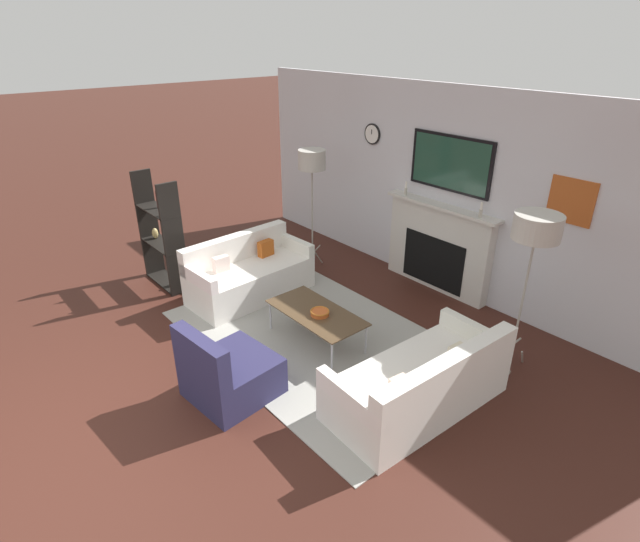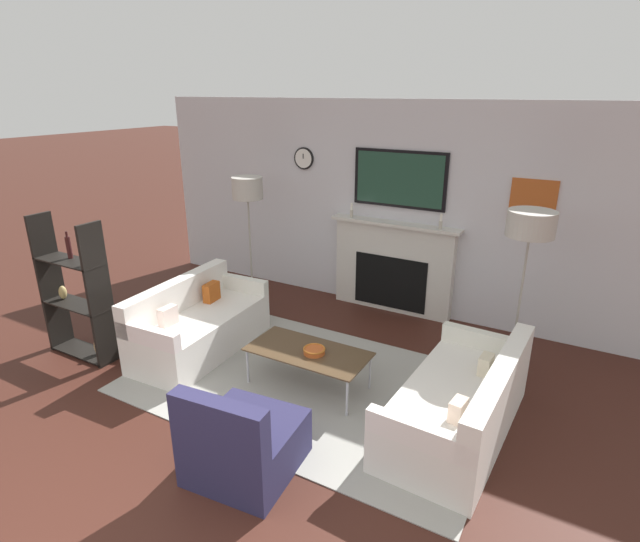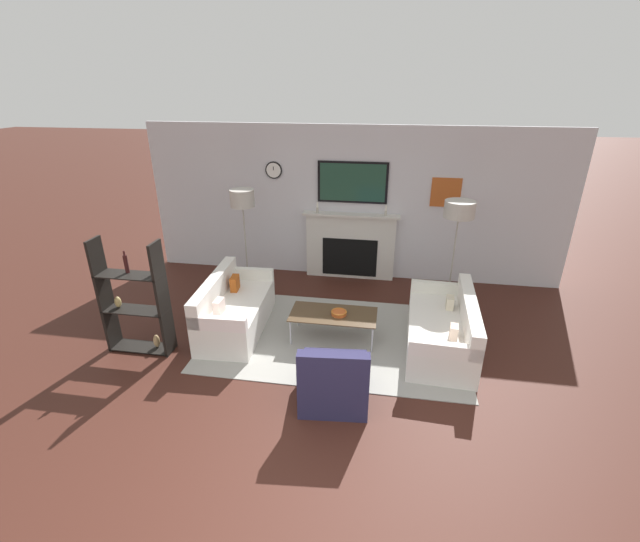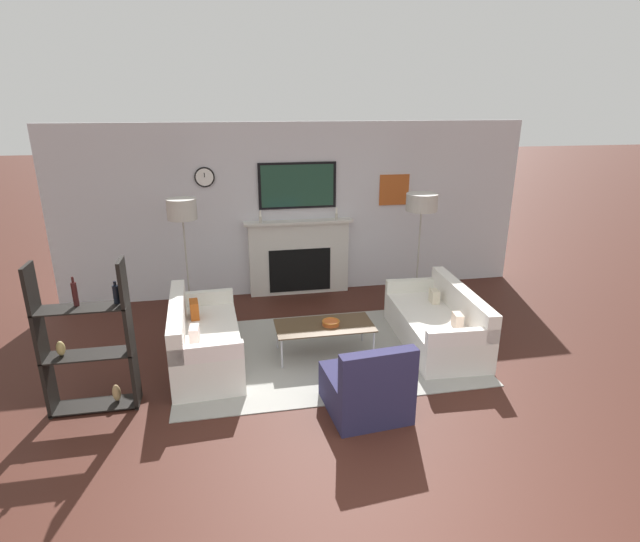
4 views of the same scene
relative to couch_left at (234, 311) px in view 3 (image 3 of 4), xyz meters
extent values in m
plane|color=#3D1D15|center=(1.48, -2.85, -0.30)|extent=(60.00, 60.00, 0.00)
cube|color=silver|center=(1.48, 2.25, 1.05)|extent=(7.40, 0.07, 2.70)
cube|color=beige|center=(1.48, 2.13, 0.29)|extent=(1.59, 0.16, 1.17)
cube|color=black|center=(1.48, 2.05, 0.11)|extent=(0.99, 0.01, 0.70)
cube|color=beige|center=(1.48, 2.11, 0.89)|extent=(1.71, 0.22, 0.04)
cylinder|color=#B2AD9E|center=(0.88, 2.08, 0.96)|extent=(0.04, 0.04, 0.10)
cylinder|color=white|center=(0.88, 2.08, 1.06)|extent=(0.03, 0.03, 0.09)
cylinder|color=#B2AD9E|center=(2.07, 2.08, 0.96)|extent=(0.04, 0.04, 0.10)
cylinder|color=white|center=(2.07, 2.08, 1.06)|extent=(0.03, 0.03, 0.09)
cube|color=black|center=(1.48, 2.20, 1.45)|extent=(1.22, 0.04, 0.71)
cube|color=#1E4233|center=(1.48, 2.18, 1.45)|extent=(1.13, 0.01, 0.64)
cylinder|color=black|center=(0.08, 2.20, 1.62)|extent=(0.30, 0.02, 0.30)
cylinder|color=silver|center=(0.08, 2.18, 1.62)|extent=(0.26, 0.00, 0.26)
cube|color=black|center=(0.08, 2.18, 1.65)|extent=(0.01, 0.00, 0.07)
cube|color=#AC4E1D|center=(3.05, 2.20, 1.33)|extent=(0.49, 0.02, 0.49)
cube|color=#9D9B93|center=(1.48, 0.00, -0.29)|extent=(3.57, 2.28, 0.01)
cube|color=white|center=(0.04, 0.00, -0.07)|extent=(0.84, 1.68, 0.46)
cube|color=white|center=(-0.26, -0.01, 0.33)|extent=(0.24, 1.65, 0.35)
cube|color=white|center=(0.00, 0.77, 0.25)|extent=(0.77, 0.14, 0.18)
cube|color=white|center=(0.08, -0.77, 0.25)|extent=(0.77, 0.14, 0.18)
cube|color=#AD4F1A|center=(-0.09, 0.36, 0.27)|extent=(0.12, 0.23, 0.22)
cube|color=beige|center=(-0.06, -0.37, 0.26)|extent=(0.10, 0.21, 0.20)
cube|color=white|center=(2.91, 0.00, -0.09)|extent=(0.93, 1.82, 0.40)
cube|color=white|center=(3.25, -0.02, 0.28)|extent=(0.25, 1.78, 0.34)
cube|color=white|center=(2.87, -0.84, 0.20)|extent=(0.84, 0.14, 0.18)
cube|color=silver|center=(2.95, 0.84, 0.20)|extent=(0.84, 0.14, 0.18)
cube|color=beige|center=(3.02, -0.40, 0.19)|extent=(0.12, 0.18, 0.17)
cube|color=beige|center=(3.06, 0.39, 0.19)|extent=(0.11, 0.18, 0.17)
cube|color=#29274A|center=(1.63, -1.25, -0.10)|extent=(0.82, 0.85, 0.40)
cube|color=#29274A|center=(1.66, -1.58, 0.31)|extent=(0.76, 0.21, 0.41)
cube|color=#4C3823|center=(1.46, -0.03, 0.09)|extent=(1.19, 0.59, 0.02)
cylinder|color=#B7B7BC|center=(0.90, -0.29, -0.11)|extent=(0.02, 0.02, 0.38)
cylinder|color=#B7B7BC|center=(2.02, -0.29, -0.11)|extent=(0.02, 0.02, 0.38)
cylinder|color=#B7B7BC|center=(0.90, 0.22, -0.11)|extent=(0.02, 0.02, 0.38)
cylinder|color=#B7B7BC|center=(2.02, 0.22, -0.11)|extent=(0.02, 0.02, 0.38)
cylinder|color=#BE5321|center=(1.54, -0.04, 0.13)|extent=(0.21, 0.21, 0.05)
torus|color=#B45E1D|center=(1.54, -0.04, 0.15)|extent=(0.22, 0.22, 0.02)
cylinder|color=#9E998E|center=(-0.11, 1.33, -0.16)|extent=(0.09, 0.23, 0.28)
cylinder|color=#9E998E|center=(-0.29, 1.37, -0.16)|extent=(0.17, 0.19, 0.28)
cylinder|color=#9E998E|center=(-0.24, 1.19, -0.16)|extent=(0.23, 0.07, 0.28)
cylinder|color=#9E998E|center=(-0.21, 1.29, 0.58)|extent=(0.02, 0.02, 1.22)
cylinder|color=#B2ADA3|center=(-0.21, 1.29, 1.33)|extent=(0.39, 0.39, 0.28)
cylinder|color=#9E998E|center=(3.27, 1.33, -0.16)|extent=(0.09, 0.23, 0.28)
cylinder|color=#9E998E|center=(3.08, 1.37, -0.16)|extent=(0.17, 0.19, 0.28)
cylinder|color=#9E998E|center=(3.14, 1.19, -0.16)|extent=(0.23, 0.07, 0.28)
cylinder|color=#9E998E|center=(3.16, 1.29, 0.57)|extent=(0.02, 0.02, 1.21)
cylinder|color=#B2ADA3|center=(3.16, 1.29, 1.30)|extent=(0.46, 0.46, 0.25)
cube|color=black|center=(-1.47, -0.71, 0.49)|extent=(0.04, 0.28, 1.57)
cube|color=black|center=(-0.65, -0.71, 0.49)|extent=(0.04, 0.28, 1.57)
cube|color=black|center=(-1.06, -0.71, -0.27)|extent=(0.86, 0.28, 0.02)
cube|color=black|center=(-1.06, -0.71, 0.31)|extent=(0.86, 0.28, 0.01)
cube|color=black|center=(-1.06, -0.71, 0.81)|extent=(0.86, 0.28, 0.02)
cylinder|color=black|center=(-0.74, -0.66, 0.90)|extent=(0.06, 0.06, 0.18)
cylinder|color=black|center=(-0.74, -0.66, 1.02)|extent=(0.03, 0.03, 0.05)
ellipsoid|color=tan|center=(-0.86, -0.68, -0.17)|extent=(0.08, 0.08, 0.19)
ellipsoid|color=tan|center=(-1.31, -0.69, 0.39)|extent=(0.08, 0.08, 0.15)
cylinder|color=#3D1919|center=(-1.11, -0.65, 0.93)|extent=(0.05, 0.05, 0.24)
cylinder|color=#3D1919|center=(-1.11, -0.65, 1.08)|extent=(0.02, 0.02, 0.06)
camera|label=1|loc=(5.21, -3.17, 3.00)|focal=28.00mm
camera|label=2|loc=(3.68, -3.73, 2.50)|focal=28.00mm
camera|label=3|loc=(2.11, -5.16, 3.03)|focal=24.00mm
camera|label=4|loc=(0.36, -5.47, 2.68)|focal=28.00mm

